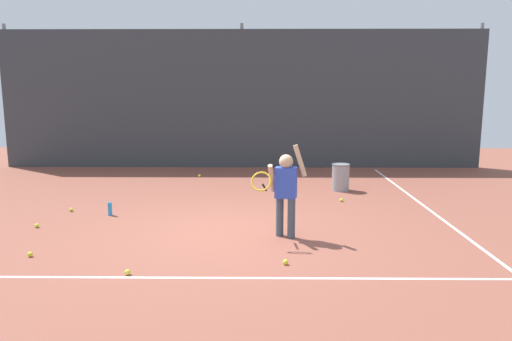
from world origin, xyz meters
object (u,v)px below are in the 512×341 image
object	(u,v)px
tennis_ball_0	(128,272)
tennis_ball_3	(30,254)
water_bottle	(110,209)
tennis_ball_1	(342,200)
tennis_ball_6	(37,226)
tennis_player	(285,188)
tennis_ball_5	(199,176)
ball_hopper	(341,177)
tennis_ball_2	(71,210)
tennis_ball_4	(286,262)

from	to	relation	value
tennis_ball_0	tennis_ball_3	bearing A→B (deg)	157.47
water_bottle	tennis_ball_1	size ratio (longest dim) A/B	3.33
water_bottle	tennis_ball_6	xyz separation A→B (m)	(-0.91, -0.74, -0.08)
tennis_player	tennis_ball_5	distance (m)	5.04
ball_hopper	tennis_ball_5	bearing A→B (deg)	155.17
tennis_player	tennis_ball_0	distance (m)	2.47
tennis_ball_2	tennis_ball_5	world-z (taller)	same
tennis_player	tennis_ball_0	size ratio (longest dim) A/B	20.46
tennis_ball_3	ball_hopper	bearing A→B (deg)	41.42
tennis_player	tennis_ball_4	bearing A→B (deg)	-78.92
tennis_ball_2	tennis_ball_4	distance (m)	4.39
tennis_ball_3	water_bottle	bearing A→B (deg)	78.75
ball_hopper	tennis_ball_5	size ratio (longest dim) A/B	8.52
ball_hopper	tennis_ball_3	world-z (taller)	ball_hopper
tennis_ball_4	tennis_ball_5	xyz separation A→B (m)	(-1.78, 5.75, 0.00)
tennis_ball_0	tennis_ball_4	world-z (taller)	same
water_bottle	tennis_ball_3	xyz separation A→B (m)	(-0.40, -2.03, -0.08)
tennis_player	tennis_ball_2	xyz separation A→B (m)	(-3.64, 1.40, -0.69)
ball_hopper	water_bottle	xyz separation A→B (m)	(-4.20, -2.04, -0.18)
ball_hopper	tennis_ball_0	bearing A→B (deg)	-124.48
tennis_player	tennis_ball_1	xyz separation A→B (m)	(1.18, 2.19, -0.69)
tennis_ball_0	tennis_ball_6	bearing A→B (deg)	135.63
ball_hopper	tennis_ball_4	bearing A→B (deg)	-107.43
tennis_ball_5	water_bottle	bearing A→B (deg)	-107.02
tennis_ball_6	tennis_player	bearing A→B (deg)	-6.43
tennis_ball_2	tennis_ball_0	bearing A→B (deg)	-58.23
ball_hopper	tennis_ball_2	bearing A→B (deg)	-160.06
tennis_ball_1	tennis_ball_5	bearing A→B (deg)	140.57
ball_hopper	tennis_ball_0	distance (m)	5.65
ball_hopper	tennis_ball_0	size ratio (longest dim) A/B	8.52
water_bottle	tennis_ball_4	size ratio (longest dim) A/B	3.33
tennis_player	tennis_ball_0	world-z (taller)	tennis_player
water_bottle	tennis_ball_2	bearing A→B (deg)	162.53
tennis_ball_5	tennis_ball_3	bearing A→B (deg)	-104.94
ball_hopper	tennis_player	bearing A→B (deg)	-112.34
ball_hopper	tennis_ball_4	distance (m)	4.52
tennis_player	water_bottle	xyz separation A→B (m)	(-2.89, 1.16, -0.62)
water_bottle	tennis_ball_0	size ratio (longest dim) A/B	3.33
water_bottle	tennis_ball_1	xyz separation A→B (m)	(4.07, 1.02, -0.08)
water_bottle	tennis_ball_4	distance (m)	3.64
tennis_ball_3	tennis_ball_5	size ratio (longest dim) A/B	1.00
tennis_ball_1	tennis_ball_4	size ratio (longest dim) A/B	1.00
tennis_player	tennis_ball_2	bearing A→B (deg)	171.86
tennis_ball_4	tennis_ball_5	bearing A→B (deg)	107.23
tennis_ball_5	tennis_ball_4	bearing A→B (deg)	-72.77
tennis_ball_4	tennis_ball_5	size ratio (longest dim) A/B	1.00
tennis_ball_3	tennis_ball_6	distance (m)	1.38
tennis_ball_0	water_bottle	bearing A→B (deg)	111.12
tennis_ball_1	tennis_ball_2	bearing A→B (deg)	-170.77
tennis_ball_0	tennis_ball_3	xyz separation A→B (m)	(-1.41, 0.59, 0.00)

